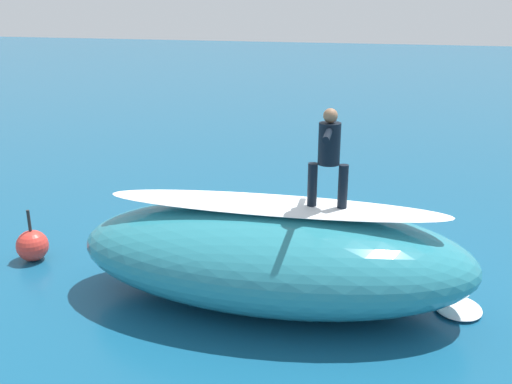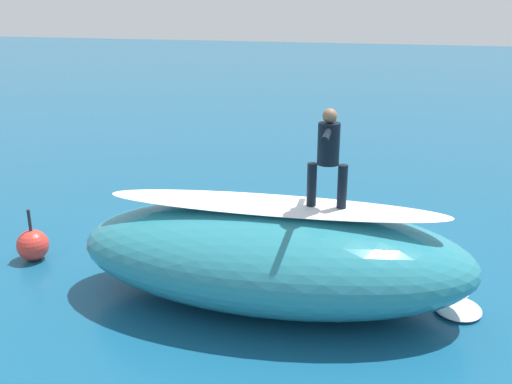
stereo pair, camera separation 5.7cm
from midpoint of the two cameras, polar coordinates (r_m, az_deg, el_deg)
name	(u,v)px [view 1 (the left image)]	position (r m, az deg, el deg)	size (l,w,h in m)	color
ground_plane	(301,247)	(11.69, 4.37, -5.48)	(120.00, 120.00, 0.00)	#145175
wave_crest	(273,255)	(9.36, 1.53, -6.26)	(6.46, 2.88, 1.64)	teal
wave_foam_lip	(274,205)	(9.04, 1.58, -1.30)	(5.49, 1.01, 0.08)	white
surfboard_riding	(327,209)	(8.93, 6.87, -1.73)	(2.14, 0.48, 0.06)	#E0563D
surfer_riding	(329,151)	(8.66, 7.10, 4.06)	(0.61, 1.47, 1.55)	black
surfboard_paddling	(209,215)	(13.27, -4.86, -2.30)	(1.97, 0.54, 0.09)	yellow
surfer_paddling	(214,208)	(13.19, -4.34, -1.60)	(1.65, 0.66, 0.30)	black
buoy_marker	(32,245)	(11.79, -21.52, -4.97)	(0.60, 0.60, 1.02)	red
foam_patch_near	(375,301)	(9.73, 11.63, -10.63)	(0.86, 0.71, 0.13)	white
foam_patch_mid	(324,239)	(11.99, 6.64, -4.70)	(0.73, 0.58, 0.09)	white
foam_patch_far	(458,308)	(9.93, 19.30, -10.83)	(0.85, 0.75, 0.10)	white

